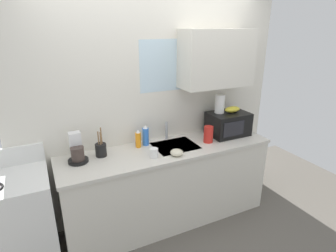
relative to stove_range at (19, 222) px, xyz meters
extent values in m
cube|color=silver|center=(1.50, 0.35, 0.79)|extent=(3.07, 0.10, 2.50)
cube|color=silver|center=(2.16, 0.14, 1.33)|extent=(0.84, 0.32, 0.62)
cube|color=silver|center=(1.59, 0.31, 1.27)|extent=(0.56, 0.02, 0.55)
cube|color=silver|center=(1.50, 0.00, -0.03)|extent=(2.27, 0.60, 0.86)
cube|color=beige|center=(1.50, 0.00, 0.42)|extent=(2.30, 0.63, 0.03)
cube|color=#9EA0A5|center=(1.59, 0.02, 0.37)|extent=(0.46, 0.38, 0.14)
cylinder|color=#B2B5BA|center=(1.59, 0.24, 0.55)|extent=(0.03, 0.03, 0.21)
cube|color=white|center=(0.00, 0.00, -0.01)|extent=(0.60, 0.60, 0.90)
cube|color=white|center=(0.00, 0.28, 0.53)|extent=(0.60, 0.04, 0.18)
cube|color=black|center=(2.31, 0.05, 0.58)|extent=(0.46, 0.34, 0.27)
cube|color=black|center=(2.26, -0.13, 0.58)|extent=(0.28, 0.01, 0.17)
ellipsoid|color=gold|center=(2.36, 0.05, 0.75)|extent=(0.20, 0.11, 0.07)
cylinder|color=white|center=(2.21, 0.10, 0.82)|extent=(0.11, 0.11, 0.22)
cylinder|color=black|center=(0.58, 0.08, 0.46)|extent=(0.19, 0.19, 0.03)
cylinder|color=#3F332D|center=(0.58, 0.07, 0.54)|extent=(0.12, 0.12, 0.13)
cube|color=silver|center=(0.58, 0.15, 0.59)|extent=(0.11, 0.09, 0.26)
cylinder|color=blue|center=(1.31, 0.18, 0.54)|extent=(0.07, 0.07, 0.19)
cone|color=white|center=(1.31, 0.18, 0.65)|extent=(0.05, 0.05, 0.04)
cylinder|color=orange|center=(1.22, 0.16, 0.52)|extent=(0.06, 0.06, 0.16)
cone|color=white|center=(1.22, 0.16, 0.62)|extent=(0.05, 0.05, 0.04)
cylinder|color=red|center=(1.97, -0.05, 0.53)|extent=(0.10, 0.10, 0.18)
cylinder|color=white|center=(1.27, -0.14, 0.49)|extent=(0.08, 0.08, 0.09)
cylinder|color=black|center=(0.81, 0.12, 0.51)|extent=(0.11, 0.11, 0.13)
cylinder|color=olive|center=(0.80, 0.12, 0.59)|extent=(0.01, 0.02, 0.22)
cylinder|color=olive|center=(0.83, 0.13, 0.61)|extent=(0.01, 0.03, 0.26)
cylinder|color=olive|center=(0.81, 0.10, 0.59)|extent=(0.02, 0.02, 0.23)
ellipsoid|color=beige|center=(1.49, -0.20, 0.47)|extent=(0.13, 0.13, 0.06)
camera|label=1|loc=(0.32, -2.44, 1.68)|focal=29.72mm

